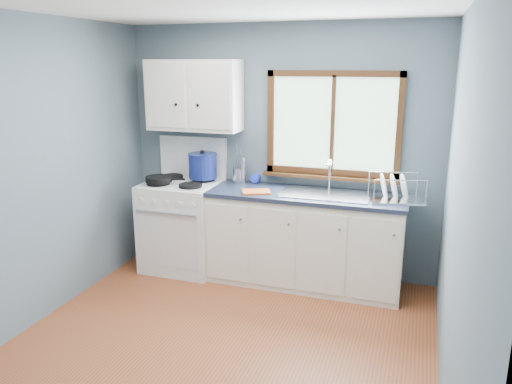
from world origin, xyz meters
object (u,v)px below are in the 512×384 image
(gas_range, at_px, (183,223))
(thermos, at_px, (243,170))
(base_cabinets, at_px, (305,243))
(skillet, at_px, (159,179))
(dish_rack, at_px, (395,193))
(sink, at_px, (325,201))
(utensil_crock, at_px, (239,175))
(stockpot, at_px, (203,165))

(gas_range, relative_size, thermos, 4.97)
(base_cabinets, bearing_deg, skillet, -173.10)
(gas_range, bearing_deg, dish_rack, 0.72)
(sink, relative_size, dish_rack, 1.57)
(gas_range, bearing_deg, base_cabinets, 0.82)
(utensil_crock, distance_m, thermos, 0.08)
(utensil_crock, bearing_deg, dish_rack, -6.96)
(skillet, relative_size, stockpot, 1.29)
(skillet, bearing_deg, sink, -9.18)
(skillet, xyz_separation_m, stockpot, (0.35, 0.29, 0.10))
(gas_range, distance_m, skillet, 0.54)
(base_cabinets, height_order, stockpot, stockpot)
(thermos, bearing_deg, skillet, -154.90)
(skillet, distance_m, dish_rack, 2.29)
(stockpot, bearing_deg, gas_range, -143.53)
(sink, relative_size, stockpot, 2.55)
(dish_rack, bearing_deg, stockpot, 162.89)
(sink, xyz_separation_m, thermos, (-0.89, 0.18, 0.20))
(skillet, relative_size, dish_rack, 0.79)
(stockpot, bearing_deg, utensil_crock, 13.02)
(gas_range, distance_m, utensil_crock, 0.78)
(gas_range, relative_size, utensil_crock, 3.48)
(base_cabinets, height_order, dish_rack, dish_rack)
(utensil_crock, bearing_deg, gas_range, -158.18)
(gas_range, height_order, stockpot, gas_range)
(sink, xyz_separation_m, stockpot, (-1.30, 0.12, 0.23))
(sink, bearing_deg, skillet, -173.86)
(skillet, distance_m, thermos, 0.85)
(thermos, bearing_deg, base_cabinets, -14.23)
(skillet, relative_size, thermos, 1.55)
(sink, distance_m, stockpot, 1.33)
(stockpot, bearing_deg, base_cabinets, -5.87)
(base_cabinets, distance_m, sink, 0.48)
(dish_rack, bearing_deg, gas_range, 166.79)
(thermos, distance_m, dish_rack, 1.53)
(thermos, bearing_deg, utensil_crock, 158.78)
(gas_range, distance_m, sink, 1.53)
(base_cabinets, height_order, thermos, thermos)
(gas_range, xyz_separation_m, stockpot, (0.18, 0.13, 0.60))
(thermos, bearing_deg, stockpot, -171.22)
(gas_range, distance_m, thermos, 0.84)
(skillet, height_order, stockpot, stockpot)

